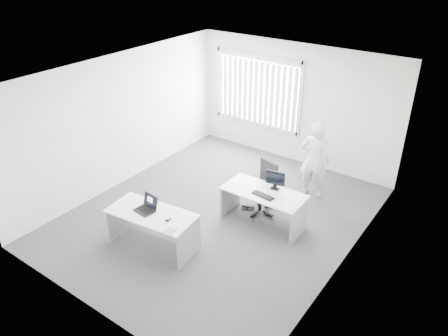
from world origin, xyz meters
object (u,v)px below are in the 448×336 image
Objects in this scene: desk_near at (152,222)px; monitor at (275,180)px; office_chair at (262,196)px; desk_far at (264,201)px; person at (315,160)px; laptop at (144,205)px.

desk_near is 2.34m from monitor.
desk_near is 2.30m from office_chair.
monitor is at bearing 60.55° from desk_far.
person reaches higher than desk_near.
monitor is at bearing 49.07° from desk_near.
desk_near is at bearing -99.48° from office_chair.
office_chair reaches higher than laptop.
desk_far is at bearing -41.96° from office_chair.
desk_near is at bearing -133.05° from monitor.
desk_near is 2.08m from desk_far.
monitor is (1.31, 1.90, 0.38)m from desk_near.
desk_far is at bearing 59.57° from laptop.
monitor is (0.37, -0.19, 0.56)m from office_chair.
monitor reaches higher than office_chair.
monitor is (0.11, 0.20, 0.38)m from desk_far.
desk_far is 1.55m from person.
monitor reaches higher than desk_far.
person reaches higher than office_chair.
laptop is at bearing -101.82° from office_chair.
person is 4.47× the size of monitor.
laptop is 2.41m from monitor.
laptop is (-1.62, -3.22, 0.00)m from person.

